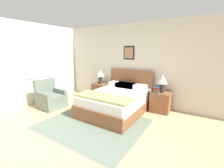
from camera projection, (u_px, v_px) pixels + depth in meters
The scene contains 15 objects.
ground_plane at pixel (66, 149), 2.73m from camera, with size 16.00×16.00×0.00m, color tan.
wall_back at pixel (135, 64), 4.89m from camera, with size 7.93×0.09×2.60m.
wall_left at pixel (42, 64), 5.11m from camera, with size 0.08×5.35×2.60m.
area_rug_main at pixel (94, 124), 3.65m from camera, with size 2.35×1.97×0.01m.
bed at pixel (116, 101), 4.32m from camera, with size 1.50×1.95×1.13m.
armchair at pixel (51, 98), 4.66m from camera, with size 0.77×0.71×0.87m.
nightstand_near_window at pixel (101, 91), 5.47m from camera, with size 0.53×0.51×0.58m.
nightstand_by_door at pixel (161, 102), 4.34m from camera, with size 0.53×0.51×0.58m.
table_lamp_near_window at pixel (100, 74), 5.33m from camera, with size 0.28×0.28×0.51m.
table_lamp_by_door at pixel (162, 81), 4.20m from camera, with size 0.28×0.28×0.51m.
book_thick_bottom at pixel (157, 91), 4.29m from camera, with size 0.18×0.22×0.04m.
book_hardcover_middle at pixel (157, 90), 4.29m from camera, with size 0.15×0.25×0.04m.
book_novel_upper at pixel (157, 89), 4.28m from camera, with size 0.18×0.29×0.03m.
book_slim_near_top at pixel (157, 88), 4.27m from camera, with size 0.19×0.22×0.04m.
book_paperback_top at pixel (157, 87), 4.26m from camera, with size 0.19×0.29×0.03m.
Camera 1 is at (1.99, -1.58, 1.76)m, focal length 24.00 mm.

